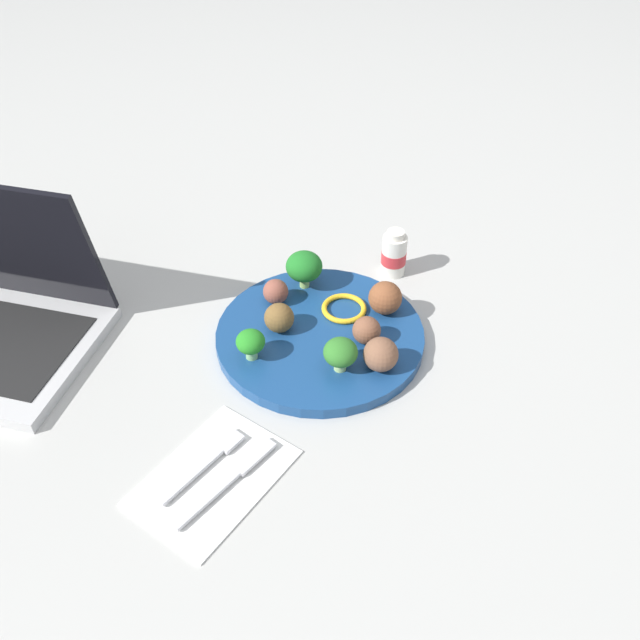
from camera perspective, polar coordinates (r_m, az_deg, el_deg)
name	(u,v)px	position (r m, az deg, el deg)	size (l,w,h in m)	color
ground_plane	(320,340)	(0.90, 0.00, -1.73)	(4.00, 4.00, 0.00)	#B2B2AD
plate	(320,336)	(0.89, 0.00, -1.35)	(0.28, 0.28, 0.02)	navy
broccoli_floret_front_left	(341,353)	(0.82, 1.78, -2.84)	(0.04, 0.04, 0.05)	#A6CE7E
broccoli_floret_front_right	(304,267)	(0.94, -1.38, 4.60)	(0.05, 0.05, 0.06)	#9FCA6C
broccoli_floret_near_rim	(251,342)	(0.84, -5.99, -1.93)	(0.04, 0.04, 0.04)	#8CC87F
meatball_back_right	(367,330)	(0.86, 4.03, -0.89)	(0.04, 0.04, 0.04)	brown
meatball_back_left	(279,318)	(0.88, -3.54, 0.19)	(0.04, 0.04, 0.04)	brown
meatball_far_rim	(276,292)	(0.93, -3.84, 2.46)	(0.04, 0.04, 0.04)	brown
meatball_mid_left	(385,298)	(0.91, 5.63, 1.91)	(0.05, 0.05, 0.05)	brown
meatball_front_left	(381,354)	(0.83, 5.25, -2.97)	(0.04, 0.04, 0.04)	brown
pepper_ring_mid_right	(344,308)	(0.92, 2.08, 1.00)	(0.06, 0.06, 0.01)	yellow
napkin	(213,477)	(0.76, -9.17, -13.16)	(0.17, 0.12, 0.01)	white
fork	(206,462)	(0.77, -9.80, -11.91)	(0.12, 0.03, 0.01)	silver
knife	(230,478)	(0.75, -7.75, -13.28)	(0.15, 0.03, 0.01)	silver
yogurt_bottle	(394,254)	(1.00, 6.37, 5.63)	(0.04, 0.04, 0.07)	white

